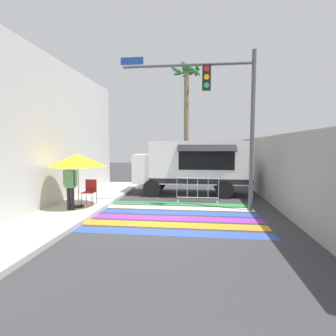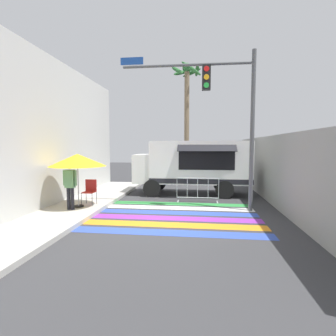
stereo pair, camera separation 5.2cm
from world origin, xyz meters
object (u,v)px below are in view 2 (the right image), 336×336
object	(u,v)px
traffic_signal_pole	(224,102)
folding_chair	(90,189)
vendor_person	(70,183)
patio_umbrella	(78,160)
palm_tree	(187,102)
food_truck	(191,164)
barricade_front	(198,190)

from	to	relation	value
traffic_signal_pole	folding_chair	bearing A→B (deg)	-176.70
vendor_person	patio_umbrella	bearing A→B (deg)	72.56
folding_chair	vendor_person	xyz separation A→B (m)	(-0.36, -0.92, 0.39)
folding_chair	palm_tree	size ratio (longest dim) A/B	0.13
folding_chair	vendor_person	bearing A→B (deg)	-128.62
traffic_signal_pole	palm_tree	distance (m)	7.47
patio_umbrella	folding_chair	world-z (taller)	patio_umbrella
food_truck	barricade_front	world-z (taller)	food_truck
vendor_person	palm_tree	bearing A→B (deg)	63.00
patio_umbrella	barricade_front	xyz separation A→B (m)	(4.53, 2.12, -1.42)
food_truck	folding_chair	world-z (taller)	food_truck
traffic_signal_pole	palm_tree	world-z (taller)	palm_tree
folding_chair	barricade_front	bearing A→B (deg)	3.37
food_truck	barricade_front	size ratio (longest dim) A/B	3.12
food_truck	palm_tree	bearing A→B (deg)	96.36
traffic_signal_pole	palm_tree	size ratio (longest dim) A/B	0.77
patio_umbrella	palm_tree	bearing A→B (deg)	64.79
vendor_person	palm_tree	world-z (taller)	palm_tree
food_truck	traffic_signal_pole	world-z (taller)	traffic_signal_pole
folding_chair	barricade_front	world-z (taller)	folding_chair
folding_chair	vendor_person	size ratio (longest dim) A/B	0.57
folding_chair	palm_tree	world-z (taller)	palm_tree
food_truck	folding_chair	size ratio (longest dim) A/B	5.85
traffic_signal_pole	folding_chair	distance (m)	6.27
folding_chair	barricade_front	xyz separation A→B (m)	(4.29, 1.62, -0.22)
food_truck	traffic_signal_pole	bearing A→B (deg)	-67.42
barricade_front	palm_tree	world-z (taller)	palm_tree
folding_chair	palm_tree	bearing A→B (deg)	47.49
traffic_signal_pole	palm_tree	xyz separation A→B (m)	(-1.77, 7.15, 1.23)
patio_umbrella	folding_chair	bearing A→B (deg)	64.00
traffic_signal_pole	patio_umbrella	size ratio (longest dim) A/B	2.83
patio_umbrella	traffic_signal_pole	bearing A→B (deg)	8.30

